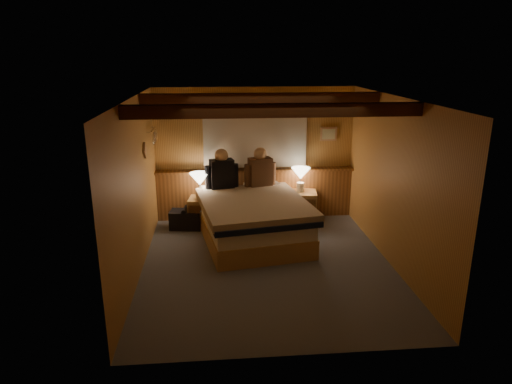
{
  "coord_description": "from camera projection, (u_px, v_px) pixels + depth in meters",
  "views": [
    {
      "loc": [
        -0.7,
        -6.02,
        2.97
      ],
      "look_at": [
        -0.13,
        0.4,
        1.0
      ],
      "focal_mm": 32.0,
      "sensor_mm": 36.0,
      "label": 1
    }
  ],
  "objects": [
    {
      "name": "wall_right",
      "position": [
        394.0,
        183.0,
        6.46
      ],
      "size": [
        0.0,
        4.2,
        4.2
      ],
      "primitive_type": "plane",
      "rotation": [
        1.57,
        0.0,
        -1.57
      ],
      "color": "#C09145",
      "rests_on": "floor"
    },
    {
      "name": "nightstand_left",
      "position": [
        203.0,
        212.0,
        8.05
      ],
      "size": [
        0.54,
        0.49,
        0.53
      ],
      "rotation": [
        0.0,
        0.0,
        -0.14
      ],
      "color": "tan",
      "rests_on": "floor"
    },
    {
      "name": "wall_front",
      "position": [
        293.0,
        248.0,
        4.31
      ],
      "size": [
        3.6,
        0.0,
        3.6
      ],
      "primitive_type": "plane",
      "rotation": [
        -1.57,
        0.0,
        0.0
      ],
      "color": "#C09145",
      "rests_on": "floor"
    },
    {
      "name": "wall_left",
      "position": [
        136.0,
        189.0,
        6.16
      ],
      "size": [
        0.0,
        4.2,
        4.2
      ],
      "primitive_type": "plane",
      "rotation": [
        1.57,
        0.0,
        1.57
      ],
      "color": "#C09145",
      "rests_on": "floor"
    },
    {
      "name": "ceiling",
      "position": [
        269.0,
        98.0,
        5.96
      ],
      "size": [
        4.2,
        4.2,
        0.0
      ],
      "primitive_type": "plane",
      "rotation": [
        3.14,
        0.0,
        0.0
      ],
      "color": "#BA8F46",
      "rests_on": "wall_back"
    },
    {
      "name": "curtain_window",
      "position": [
        255.0,
        137.0,
        8.15
      ],
      "size": [
        2.18,
        0.09,
        1.11
      ],
      "color": "#432710",
      "rests_on": "wall_back"
    },
    {
      "name": "lamp_right",
      "position": [
        301.0,
        175.0,
        8.16
      ],
      "size": [
        0.34,
        0.34,
        0.44
      ],
      "color": "silver",
      "rests_on": "nightstand_right"
    },
    {
      "name": "person_left",
      "position": [
        222.0,
        172.0,
        7.87
      ],
      "size": [
        0.58,
        0.31,
        0.72
      ],
      "rotation": [
        0.0,
        0.0,
        0.22
      ],
      "color": "black",
      "rests_on": "bed"
    },
    {
      "name": "person_right",
      "position": [
        260.0,
        170.0,
        8.02
      ],
      "size": [
        0.57,
        0.32,
        0.71
      ],
      "rotation": [
        0.0,
        0.0,
        0.26
      ],
      "color": "#513420",
      "rests_on": "bed"
    },
    {
      "name": "nightstand_right",
      "position": [
        302.0,
        207.0,
        8.31
      ],
      "size": [
        0.57,
        0.53,
        0.56
      ],
      "rotation": [
        0.0,
        0.0,
        -0.14
      ],
      "color": "tan",
      "rests_on": "floor"
    },
    {
      "name": "bed",
      "position": [
        252.0,
        219.0,
        7.43
      ],
      "size": [
        1.92,
        2.33,
        0.72
      ],
      "rotation": [
        0.0,
        0.0,
        0.17
      ],
      "color": "tan",
      "rests_on": "floor"
    },
    {
      "name": "ceiling_beams",
      "position": [
        267.0,
        104.0,
        6.13
      ],
      "size": [
        3.6,
        1.65,
        0.16
      ],
      "color": "#432710",
      "rests_on": "ceiling"
    },
    {
      "name": "floor",
      "position": [
        267.0,
        265.0,
        6.66
      ],
      "size": [
        4.2,
        4.2,
        0.0
      ],
      "primitive_type": "plane",
      "color": "#4C525A",
      "rests_on": "ground"
    },
    {
      "name": "duffel_bag",
      "position": [
        186.0,
        219.0,
        8.0
      ],
      "size": [
        0.58,
        0.39,
        0.39
      ],
      "rotation": [
        0.0,
        0.0,
        -0.13
      ],
      "color": "black",
      "rests_on": "floor"
    },
    {
      "name": "coat_rail",
      "position": [
        154.0,
        135.0,
        7.53
      ],
      "size": [
        0.05,
        0.55,
        0.24
      ],
      "color": "silver",
      "rests_on": "wall_left"
    },
    {
      "name": "wainscot",
      "position": [
        255.0,
        192.0,
        8.46
      ],
      "size": [
        3.6,
        0.23,
        0.94
      ],
      "color": "brown",
      "rests_on": "wall_back"
    },
    {
      "name": "framed_print",
      "position": [
        329.0,
        134.0,
        8.3
      ],
      "size": [
        0.3,
        0.04,
        0.25
      ],
      "color": "tan",
      "rests_on": "wall_back"
    },
    {
      "name": "lamp_left",
      "position": [
        200.0,
        181.0,
        7.88
      ],
      "size": [
        0.35,
        0.35,
        0.46
      ],
      "color": "silver",
      "rests_on": "nightstand_left"
    },
    {
      "name": "wall_back",
      "position": [
        255.0,
        154.0,
        8.31
      ],
      "size": [
        3.6,
        0.0,
        3.6
      ],
      "primitive_type": "plane",
      "rotation": [
        1.57,
        0.0,
        0.0
      ],
      "color": "#C09145",
      "rests_on": "floor"
    }
  ]
}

